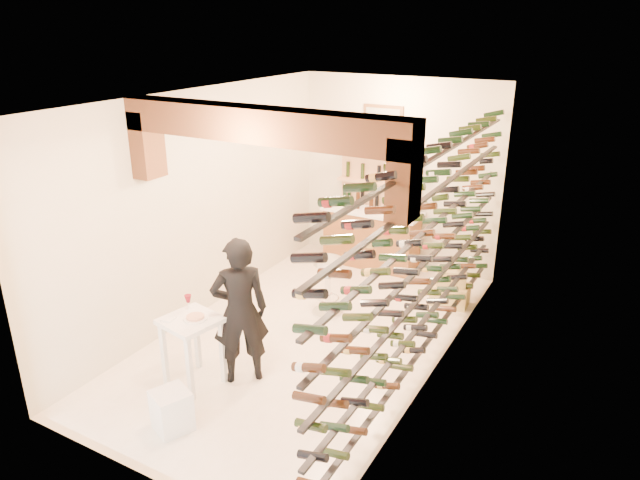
# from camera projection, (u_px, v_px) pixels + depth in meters

# --- Properties ---
(ground) EXTENTS (6.00, 6.00, 0.00)m
(ground) POSITION_uv_depth(u_px,v_px,m) (309.00, 336.00, 7.92)
(ground) COLOR white
(ground) RESTS_ON ground
(room_shell) EXTENTS (3.52, 6.02, 3.21)m
(room_shell) POSITION_uv_depth(u_px,v_px,m) (297.00, 180.00, 6.90)
(room_shell) COLOR beige
(room_shell) RESTS_ON ground
(wine_rack) EXTENTS (0.32, 5.70, 2.56)m
(wine_rack) POSITION_uv_depth(u_px,v_px,m) (423.00, 251.00, 6.67)
(wine_rack) COLOR black
(wine_rack) RESTS_ON ground
(back_counter) EXTENTS (1.70, 0.62, 1.29)m
(back_counter) POSITION_uv_depth(u_px,v_px,m) (371.00, 236.00, 10.02)
(back_counter) COLOR brown
(back_counter) RESTS_ON ground
(back_shelving) EXTENTS (1.40, 0.31, 2.73)m
(back_shelving) POSITION_uv_depth(u_px,v_px,m) (378.00, 197.00, 9.99)
(back_shelving) COLOR tan
(back_shelving) RESTS_ON ground
(tasting_table) EXTENTS (0.69, 0.69, 1.04)m
(tasting_table) POSITION_uv_depth(u_px,v_px,m) (192.00, 330.00, 6.66)
(tasting_table) COLOR white
(tasting_table) RESTS_ON ground
(white_stool) EXTENTS (0.47, 0.47, 0.45)m
(white_stool) POSITION_uv_depth(u_px,v_px,m) (172.00, 410.00, 6.05)
(white_stool) COLOR white
(white_stool) RESTS_ON ground
(person) EXTENTS (0.78, 0.77, 1.80)m
(person) POSITION_uv_depth(u_px,v_px,m) (240.00, 311.00, 6.68)
(person) COLOR black
(person) RESTS_ON ground
(chrome_barstool) EXTENTS (0.45, 0.45, 0.86)m
(chrome_barstool) POSITION_uv_depth(u_px,v_px,m) (328.00, 282.00, 8.35)
(chrome_barstool) COLOR silver
(chrome_barstool) RESTS_ON ground
(crate_lower) EXTENTS (0.57, 0.42, 0.33)m
(crate_lower) POSITION_uv_depth(u_px,v_px,m) (450.00, 294.00, 8.74)
(crate_lower) COLOR tan
(crate_lower) RESTS_ON ground
(crate_upper) EXTENTS (0.49, 0.40, 0.25)m
(crate_upper) POSITION_uv_depth(u_px,v_px,m) (452.00, 277.00, 8.64)
(crate_upper) COLOR tan
(crate_upper) RESTS_ON crate_lower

